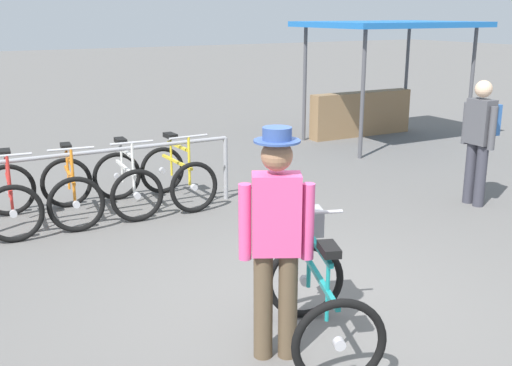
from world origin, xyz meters
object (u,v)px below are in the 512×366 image
at_px(person_with_featured_bike, 276,236).
at_px(featured_bicycle, 318,290).
at_px(racked_bike_white, 126,183).
at_px(pedestrian_with_backpack, 480,135).
at_px(racked_bike_red, 10,198).
at_px(racked_bike_yellow, 177,176).
at_px(racked_bike_orange, 71,190).
at_px(market_stall, 376,69).

bearing_deg(person_with_featured_bike, featured_bicycle, -0.08).
bearing_deg(racked_bike_white, pedestrian_with_backpack, -27.19).
bearing_deg(featured_bicycle, racked_bike_red, 111.24).
height_order(racked_bike_white, featured_bicycle, same).
xyz_separation_m(racked_bike_yellow, featured_bicycle, (-0.56, -3.93, 0.08)).
xyz_separation_m(racked_bike_orange, market_stall, (6.52, 1.96, 1.03)).
distance_m(pedestrian_with_backpack, market_stall, 4.45).
xyz_separation_m(racked_bike_red, racked_bike_yellow, (2.10, -0.04, -0.00)).
height_order(racked_bike_red, market_stall, market_stall).
distance_m(racked_bike_white, market_stall, 6.24).
xyz_separation_m(racked_bike_red, pedestrian_with_backpack, (5.47, -2.12, 0.57)).
distance_m(racked_bike_white, featured_bicycle, 3.95).
bearing_deg(person_with_featured_bike, racked_bike_white, 86.62).
height_order(racked_bike_orange, market_stall, market_stall).
height_order(racked_bike_white, person_with_featured_bike, person_with_featured_bike).
distance_m(racked_bike_red, racked_bike_white, 1.40).
height_order(racked_bike_white, pedestrian_with_backpack, pedestrian_with_backpack).
bearing_deg(featured_bicycle, person_with_featured_bike, 179.92).
distance_m(featured_bicycle, person_with_featured_bike, 0.63).
height_order(racked_bike_yellow, market_stall, market_stall).
bearing_deg(person_with_featured_bike, racked_bike_orange, 96.73).
bearing_deg(racked_bike_white, market_stall, 18.73).
bearing_deg(racked_bike_orange, featured_bicycle, -77.97).
bearing_deg(racked_bike_orange, market_stall, 16.73).
distance_m(racked_bike_red, featured_bicycle, 4.26).
relative_size(racked_bike_red, featured_bicycle, 0.93).
relative_size(featured_bicycle, market_stall, 0.40).
bearing_deg(featured_bicycle, racked_bike_orange, 102.03).
xyz_separation_m(racked_bike_white, person_with_featured_bike, (-0.23, -3.95, 0.58)).
bearing_deg(racked_bike_orange, racked_bike_white, -1.07).
bearing_deg(pedestrian_with_backpack, racked_bike_red, 158.84).
xyz_separation_m(racked_bike_white, featured_bicycle, (0.14, -3.95, 0.08)).
relative_size(racked_bike_yellow, person_with_featured_bike, 0.64).
xyz_separation_m(racked_bike_white, pedestrian_with_backpack, (4.07, -2.09, 0.57)).
bearing_deg(racked_bike_yellow, racked_bike_orange, 178.93).
height_order(racked_bike_red, featured_bicycle, same).
relative_size(person_with_featured_bike, market_stall, 0.55).
relative_size(racked_bike_red, market_stall, 0.37).
height_order(racked_bike_red, racked_bike_white, same).
height_order(featured_bicycle, person_with_featured_bike, person_with_featured_bike).
height_order(racked_bike_orange, racked_bike_yellow, same).
relative_size(racked_bike_yellow, pedestrian_with_backpack, 0.68).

